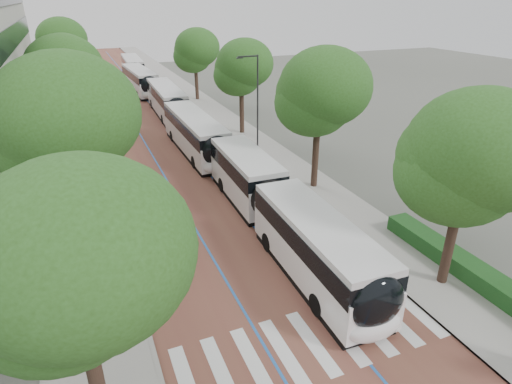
# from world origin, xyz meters

# --- Properties ---
(ground) EXTENTS (160.00, 160.00, 0.00)m
(ground) POSITION_xyz_m (0.00, 0.00, 0.00)
(ground) COLOR #51544C
(ground) RESTS_ON ground
(road) EXTENTS (11.00, 140.00, 0.02)m
(road) POSITION_xyz_m (0.00, 40.00, 0.01)
(road) COLOR brown
(road) RESTS_ON ground
(sidewalk_left) EXTENTS (4.00, 140.00, 0.12)m
(sidewalk_left) POSITION_xyz_m (-7.50, 40.00, 0.06)
(sidewalk_left) COLOR #989690
(sidewalk_left) RESTS_ON ground
(sidewalk_right) EXTENTS (4.00, 140.00, 0.12)m
(sidewalk_right) POSITION_xyz_m (7.50, 40.00, 0.06)
(sidewalk_right) COLOR #989690
(sidewalk_right) RESTS_ON ground
(kerb_left) EXTENTS (0.20, 140.00, 0.14)m
(kerb_left) POSITION_xyz_m (-5.60, 40.00, 0.06)
(kerb_left) COLOR gray
(kerb_left) RESTS_ON ground
(kerb_right) EXTENTS (0.20, 140.00, 0.14)m
(kerb_right) POSITION_xyz_m (5.60, 40.00, 0.06)
(kerb_right) COLOR gray
(kerb_right) RESTS_ON ground
(zebra_crossing) EXTENTS (10.55, 3.60, 0.01)m
(zebra_crossing) POSITION_xyz_m (0.20, 1.00, 0.03)
(zebra_crossing) COLOR silver
(zebra_crossing) RESTS_ON ground
(lane_line_left) EXTENTS (0.12, 126.00, 0.01)m
(lane_line_left) POSITION_xyz_m (-1.60, 40.00, 0.02)
(lane_line_left) COLOR #2360B2
(lane_line_left) RESTS_ON road
(lane_line_right) EXTENTS (0.12, 126.00, 0.01)m
(lane_line_right) POSITION_xyz_m (1.60, 40.00, 0.02)
(lane_line_right) COLOR #2360B2
(lane_line_right) RESTS_ON road
(hedge) EXTENTS (1.20, 14.00, 0.80)m
(hedge) POSITION_xyz_m (9.10, 0.00, 0.52)
(hedge) COLOR #19481B
(hedge) RESTS_ON sidewalk_right
(streetlight_far) EXTENTS (1.82, 0.20, 8.00)m
(streetlight_far) POSITION_xyz_m (6.62, 22.00, 4.82)
(streetlight_far) COLOR #2E2E30
(streetlight_far) RESTS_ON sidewalk_right
(lamp_post_left) EXTENTS (0.14, 0.14, 8.00)m
(lamp_post_left) POSITION_xyz_m (-6.10, 8.00, 4.12)
(lamp_post_left) COLOR #2E2E30
(lamp_post_left) RESTS_ON sidewalk_left
(trees_left) EXTENTS (6.39, 60.97, 9.86)m
(trees_left) POSITION_xyz_m (-7.50, 26.14, 6.48)
(trees_left) COLOR black
(trees_left) RESTS_ON ground
(trees_right) EXTENTS (5.99, 47.75, 8.96)m
(trees_right) POSITION_xyz_m (7.70, 20.10, 6.08)
(trees_right) COLOR black
(trees_right) RESTS_ON ground
(lead_bus) EXTENTS (2.99, 18.46, 3.20)m
(lead_bus) POSITION_xyz_m (2.48, 8.45, 1.63)
(lead_bus) COLOR black
(lead_bus) RESTS_ON ground
(bus_queued_0) EXTENTS (2.64, 12.42, 3.20)m
(bus_queued_0) POSITION_xyz_m (2.04, 23.93, 1.62)
(bus_queued_0) COLOR white
(bus_queued_0) RESTS_ON ground
(bus_queued_1) EXTENTS (2.89, 12.47, 3.20)m
(bus_queued_1) POSITION_xyz_m (2.51, 37.42, 1.62)
(bus_queued_1) COLOR white
(bus_queued_1) RESTS_ON ground
(bus_queued_2) EXTENTS (3.19, 12.51, 3.20)m
(bus_queued_2) POSITION_xyz_m (1.76, 51.08, 1.62)
(bus_queued_2) COLOR white
(bus_queued_2) RESTS_ON ground
(bus_queued_3) EXTENTS (3.03, 12.49, 3.20)m
(bus_queued_3) POSITION_xyz_m (2.53, 63.60, 1.62)
(bus_queued_3) COLOR white
(bus_queued_3) RESTS_ON ground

